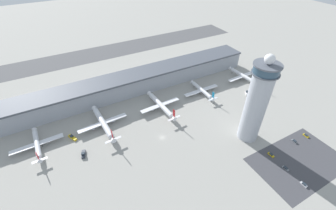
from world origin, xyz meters
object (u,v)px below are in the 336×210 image
object	(u,v)px
service_truck_baggage	(83,154)
airplane_gate_bravo	(37,144)
airplane_gate_charlie	(103,123)
airplane_gate_delta	(161,105)
service_truck_fuel	(72,137)
car_maroon_suv	(294,141)
airplane_gate_echo	(202,90)
car_grey_coupe	(306,136)
car_yellow_taxi	(286,168)
control_tower	(257,102)
car_white_wagon	(304,184)
service_truck_catering	(247,93)
car_red_hatchback	(271,155)
airplane_gate_foxtrot	(243,76)

from	to	relation	value
service_truck_baggage	airplane_gate_bravo	bearing A→B (deg)	140.54
airplane_gate_charlie	airplane_gate_delta	bearing A→B (deg)	-1.65
service_truck_fuel	airplane_gate_delta	bearing A→B (deg)	-0.56
airplane_gate_charlie	service_truck_fuel	xyz separation A→B (m)	(-24.41, -0.72, -3.61)
car_maroon_suv	airplane_gate_bravo	bearing A→B (deg)	153.20
service_truck_fuel	service_truck_baggage	xyz separation A→B (m)	(3.87, -20.53, 0.09)
airplane_gate_echo	car_maroon_suv	size ratio (longest dim) A/B	8.30
service_truck_fuel	car_grey_coupe	distance (m)	178.73
airplane_gate_delta	airplane_gate_charlie	bearing A→B (deg)	178.35
airplane_gate_charlie	service_truck_baggage	distance (m)	29.76
car_yellow_taxi	car_grey_coupe	world-z (taller)	car_yellow_taxi
control_tower	airplane_gate_charlie	world-z (taller)	control_tower
control_tower	car_white_wagon	xyz separation A→B (m)	(0.44, -48.69, -31.52)
service_truck_catering	car_white_wagon	distance (m)	99.05
car_white_wagon	service_truck_catering	bearing A→B (deg)	66.00
airplane_gate_charlie	car_red_hatchback	distance (m)	127.29
car_white_wagon	car_red_hatchback	bearing A→B (deg)	88.35
airplane_gate_charlie	car_white_wagon	world-z (taller)	airplane_gate_charlie
control_tower	airplane_gate_echo	size ratio (longest dim) A/B	1.83
airplane_gate_charlie	car_grey_coupe	size ratio (longest dim) A/B	10.25
airplane_gate_foxtrot	service_truck_fuel	xyz separation A→B (m)	(-174.08, -2.44, -3.60)
service_truck_baggage	airplane_gate_foxtrot	bearing A→B (deg)	7.69
airplane_gate_delta	service_truck_baggage	bearing A→B (deg)	-164.47
service_truck_catering	car_grey_coupe	size ratio (longest dim) A/B	1.34
airplane_gate_foxtrot	service_truck_fuel	world-z (taller)	airplane_gate_foxtrot
car_grey_coupe	car_maroon_suv	size ratio (longest dim) A/B	1.00
car_maroon_suv	control_tower	bearing A→B (deg)	140.75
airplane_gate_echo	car_yellow_taxi	distance (m)	98.52
service_truck_catering	car_yellow_taxi	distance (m)	86.78
airplane_gate_bravo	car_grey_coupe	xyz separation A→B (m)	(181.41, -85.47, -3.24)
car_white_wagon	control_tower	bearing A→B (deg)	90.52
car_grey_coupe	airplane_gate_foxtrot	bearing A→B (deg)	79.41
airplane_gate_echo	car_maroon_suv	bearing A→B (deg)	-74.22
car_maroon_suv	car_yellow_taxi	bearing A→B (deg)	-152.99
service_truck_baggage	car_white_wagon	size ratio (longest dim) A/B	1.67
airplane_gate_charlie	airplane_gate_foxtrot	world-z (taller)	airplane_gate_charlie
car_white_wagon	airplane_gate_charlie	bearing A→B (deg)	130.42
control_tower	service_truck_fuel	world-z (taller)	control_tower
car_white_wagon	car_maroon_suv	xyz separation A→B (m)	(26.22, 26.90, -0.03)
airplane_gate_bravo	airplane_gate_foxtrot	world-z (taller)	airplane_gate_foxtrot
airplane_gate_delta	car_yellow_taxi	xyz separation A→B (m)	(43.73, -95.72, -3.98)
airplane_gate_bravo	car_white_wagon	xyz separation A→B (m)	(142.14, -111.96, -3.22)
airplane_gate_delta	car_maroon_suv	bearing A→B (deg)	-49.71
control_tower	car_red_hatchback	world-z (taller)	control_tower
car_red_hatchback	service_truck_catering	bearing A→B (deg)	58.41
service_truck_fuel	car_maroon_suv	distance (m)	167.10
control_tower	car_maroon_suv	distance (m)	46.70
control_tower	car_yellow_taxi	bearing A→B (deg)	-89.13
car_red_hatchback	car_white_wagon	distance (m)	26.22
car_yellow_taxi	car_white_wagon	size ratio (longest dim) A/B	1.04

